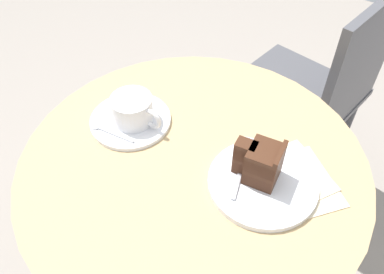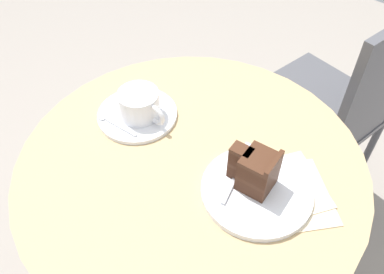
% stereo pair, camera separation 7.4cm
% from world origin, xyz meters
% --- Properties ---
extents(cafe_table, '(0.67, 0.67, 0.70)m').
position_xyz_m(cafe_table, '(0.00, 0.00, 0.58)').
color(cafe_table, tan).
rests_on(cafe_table, ground).
extents(saucer, '(0.17, 0.17, 0.01)m').
position_xyz_m(saucer, '(-0.17, 0.02, 0.71)').
color(saucer, white).
rests_on(saucer, cafe_table).
extents(coffee_cup, '(0.11, 0.08, 0.06)m').
position_xyz_m(coffee_cup, '(-0.16, 0.02, 0.74)').
color(coffee_cup, white).
rests_on(coffee_cup, saucer).
extents(teaspoon, '(0.10, 0.02, 0.00)m').
position_xyz_m(teaspoon, '(-0.18, -0.04, 0.71)').
color(teaspoon, '#B7B7BC').
rests_on(teaspoon, saucer).
extents(cake_plate, '(0.20, 0.20, 0.01)m').
position_xyz_m(cake_plate, '(0.13, 0.03, 0.71)').
color(cake_plate, white).
rests_on(cake_plate, cafe_table).
extents(cake_slice, '(0.09, 0.07, 0.08)m').
position_xyz_m(cake_slice, '(0.12, 0.03, 0.75)').
color(cake_slice, '#422619').
rests_on(cake_slice, cake_plate).
extents(fork, '(0.06, 0.15, 0.00)m').
position_xyz_m(fork, '(0.08, 0.05, 0.72)').
color(fork, '#B7B7BC').
rests_on(fork, cake_plate).
extents(napkin, '(0.21, 0.21, 0.00)m').
position_xyz_m(napkin, '(0.17, 0.06, 0.71)').
color(napkin, beige).
rests_on(napkin, cafe_table).
extents(cafe_chair, '(0.43, 0.43, 0.82)m').
position_xyz_m(cafe_chair, '(0.06, 0.60, 0.49)').
color(cafe_chair, '#4C4C51').
rests_on(cafe_chair, ground).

